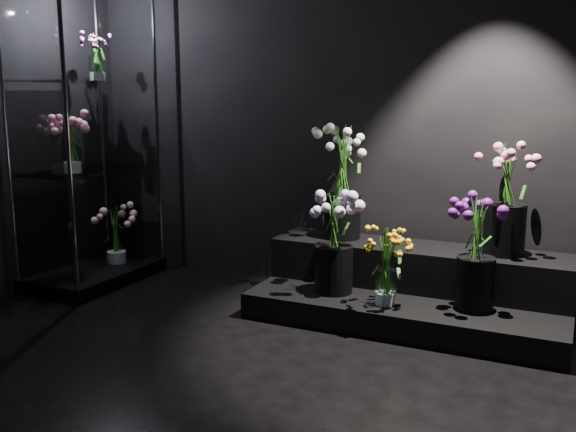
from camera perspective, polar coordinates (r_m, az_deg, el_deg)
The scene contains 12 objects.
floor at distance 3.18m, azimuth -9.75°, elevation -15.70°, with size 4.00×4.00×0.00m, color black.
wall_back at distance 4.62m, azimuth 4.22°, elevation 10.69°, with size 4.00×4.00×0.00m, color black.
display_riser at distance 4.23m, azimuth 10.95°, elevation -6.31°, with size 1.93×0.86×0.43m.
display_case at distance 4.95m, azimuth -17.44°, elevation 6.71°, with size 0.60×1.00×2.19m.
bouquet_orange_bells at distance 3.87m, azimuth 8.71°, elevation -4.30°, with size 0.31×0.31×0.48m.
bouquet_lilac at distance 4.05m, azimuth 4.12°, elevation -1.69°, with size 0.38×0.38×0.64m.
bouquet_purple at distance 3.87m, azimuth 16.46°, elevation -2.67°, with size 0.41×0.41×0.66m.
bouquet_cream_roses at distance 4.37m, azimuth 4.90°, elevation 3.67°, with size 0.50×0.50×0.76m.
bouquet_pink_roses at distance 4.13m, azimuth 18.87°, elevation 2.08°, with size 0.41×0.41×0.68m.
bouquet_case_pink at distance 4.80m, azimuth -18.71°, elevation 6.27°, with size 0.29×0.29×0.42m.
bouquet_case_magenta at distance 5.06m, azimuth -16.66°, elevation 13.38°, with size 0.22×0.22×0.34m.
bouquet_case_base_pink at distance 5.17m, azimuth -15.09°, elevation -1.53°, with size 0.38×0.38×0.44m.
Camera 1 is at (1.66, -2.31, 1.42)m, focal length 40.00 mm.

